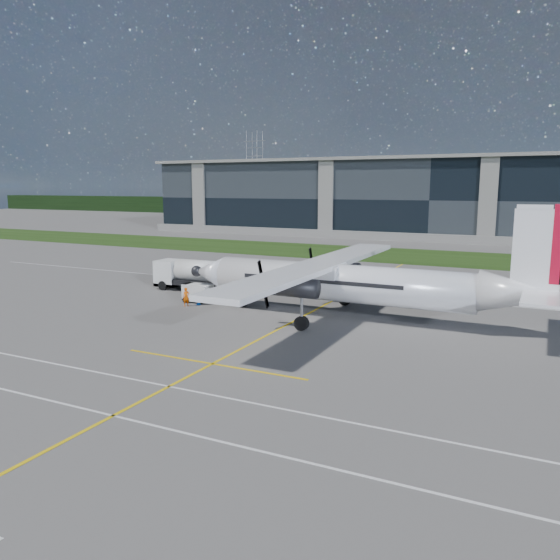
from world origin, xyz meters
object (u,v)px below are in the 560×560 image
object	(u,v)px
safety_cone_nose_port	(199,302)
safety_cone_nose_stbd	(213,299)
pylon_west	(255,173)
safety_cone_stbdwing	(369,283)
fuel_tanker_truck	(187,275)
ground_crew_person	(186,296)
baggage_tug	(198,293)
safety_cone_fwd	(185,298)
turboprop_aircraft	(353,262)

from	to	relation	value
safety_cone_nose_port	safety_cone_nose_stbd	world-z (taller)	same
pylon_west	safety_cone_stbdwing	distance (m)	153.29
safety_cone_nose_port	fuel_tanker_truck	bearing A→B (deg)	133.15
ground_crew_person	safety_cone_nose_port	world-z (taller)	ground_crew_person
ground_crew_person	baggage_tug	bearing A→B (deg)	36.02
baggage_tug	safety_cone_fwd	world-z (taller)	baggage_tug
pylon_west	safety_cone_fwd	size ratio (longest dim) A/B	60.00
fuel_tanker_truck	baggage_tug	bearing A→B (deg)	-45.69
safety_cone_stbdwing	safety_cone_nose_stbd	xyz separation A→B (m)	(-9.92, -13.97, 0.00)
ground_crew_person	fuel_tanker_truck	bearing A→B (deg)	68.45
turboprop_aircraft	fuel_tanker_truck	distance (m)	19.10
baggage_tug	safety_cone_stbdwing	world-z (taller)	baggage_tug
safety_cone_fwd	safety_cone_stbdwing	xyz separation A→B (m)	(12.34, 14.71, 0.00)
safety_cone_stbdwing	safety_cone_nose_stbd	size ratio (longest dim) A/B	1.00
turboprop_aircraft	safety_cone_nose_stbd	distance (m)	13.75
pylon_west	turboprop_aircraft	bearing A→B (deg)	-58.66
fuel_tanker_truck	safety_cone_nose_stbd	size ratio (longest dim) A/B	16.20
turboprop_aircraft	safety_cone_fwd	world-z (taller)	turboprop_aircraft
ground_crew_person	safety_cone_nose_stbd	bearing A→B (deg)	10.83
pylon_west	safety_cone_nose_stbd	bearing A→B (deg)	-62.52
pylon_west	fuel_tanker_truck	world-z (taller)	pylon_west
baggage_tug	safety_cone_fwd	xyz separation A→B (m)	(-1.31, -0.08, -0.55)
fuel_tanker_truck	safety_cone_fwd	world-z (taller)	fuel_tanker_truck
safety_cone_nose_stbd	turboprop_aircraft	bearing A→B (deg)	-3.34
turboprop_aircraft	safety_cone_stbdwing	distance (m)	15.64
safety_cone_stbdwing	safety_cone_nose_stbd	bearing A→B (deg)	-125.38
safety_cone_stbdwing	safety_cone_nose_stbd	world-z (taller)	same
ground_crew_person	safety_cone_stbdwing	size ratio (longest dim) A/B	3.65
fuel_tanker_truck	ground_crew_person	distance (m)	7.45
safety_cone_fwd	safety_cone_stbdwing	distance (m)	19.20
fuel_tanker_truck	safety_cone_nose_stbd	distance (m)	6.53
fuel_tanker_truck	baggage_tug	xyz separation A→B (m)	(4.17, -4.28, -0.72)
safety_cone_stbdwing	safety_cone_nose_port	bearing A→B (deg)	-123.57
ground_crew_person	safety_cone_nose_stbd	size ratio (longest dim) A/B	3.65
turboprop_aircraft	safety_cone_nose_stbd	size ratio (longest dim) A/B	59.71
fuel_tanker_truck	turboprop_aircraft	bearing A→B (deg)	-13.40
pylon_west	safety_cone_fwd	distance (m)	159.87
safety_cone_fwd	baggage_tug	bearing A→B (deg)	3.30
turboprop_aircraft	safety_cone_nose_port	size ratio (longest dim) A/B	59.71
safety_cone_fwd	safety_cone_nose_port	bearing A→B (deg)	-22.97
safety_cone_fwd	safety_cone_nose_port	size ratio (longest dim) A/B	1.00
safety_cone_nose_port	safety_cone_nose_stbd	xyz separation A→B (m)	(0.41, 1.60, 0.00)
pylon_west	fuel_tanker_truck	bearing A→B (deg)	-63.65
safety_cone_nose_port	safety_cone_nose_stbd	size ratio (longest dim) A/B	1.00
turboprop_aircraft	fuel_tanker_truck	xyz separation A→B (m)	(-18.35, 4.37, -2.96)
turboprop_aircraft	safety_cone_nose_port	xyz separation A→B (m)	(-13.47, -0.83, -4.23)
safety_cone_fwd	safety_cone_nose_stbd	xyz separation A→B (m)	(2.42, 0.74, 0.00)
safety_cone_fwd	pylon_west	bearing A→B (deg)	116.58
safety_cone_fwd	safety_cone_stbdwing	size ratio (longest dim) A/B	1.00
safety_cone_nose_port	baggage_tug	bearing A→B (deg)	127.25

